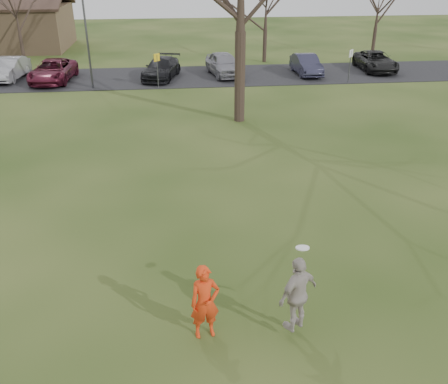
{
  "coord_description": "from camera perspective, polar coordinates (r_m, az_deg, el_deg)",
  "views": [
    {
      "loc": [
        -1.33,
        -7.71,
        7.22
      ],
      "look_at": [
        0.0,
        4.0,
        1.5
      ],
      "focal_mm": 38.81,
      "sensor_mm": 36.0,
      "label": 1
    }
  ],
  "objects": [
    {
      "name": "car_3",
      "position": [
        32.88,
        -7.38,
        14.25
      ],
      "size": [
        2.89,
        4.79,
        1.3
      ],
      "primitive_type": "imported",
      "rotation": [
        0.0,
        0.0,
        -0.26
      ],
      "color": "black",
      "rests_on": "parking_strip"
    },
    {
      "name": "ground",
      "position": [
        10.65,
        2.54,
        -16.85
      ],
      "size": [
        120.0,
        120.0,
        0.0
      ],
      "primitive_type": "plane",
      "color": "#1E380F",
      "rests_on": "ground"
    },
    {
      "name": "sign_white",
      "position": [
        32.31,
        14.66,
        14.82
      ],
      "size": [
        0.35,
        0.35,
        2.08
      ],
      "color": "#47474C",
      "rests_on": "ground"
    },
    {
      "name": "car_4",
      "position": [
        33.51,
        -0.02,
        14.85
      ],
      "size": [
        2.49,
        4.65,
        1.5
      ],
      "primitive_type": "imported",
      "rotation": [
        0.0,
        0.0,
        0.17
      ],
      "color": "gray",
      "rests_on": "parking_strip"
    },
    {
      "name": "lamp_post",
      "position": [
        30.74,
        -16.06,
        18.9
      ],
      "size": [
        0.34,
        0.34,
        6.27
      ],
      "color": "#47474C",
      "rests_on": "ground"
    },
    {
      "name": "small_tree_row",
      "position": [
        38.34,
        2.27,
        20.91
      ],
      "size": [
        55.0,
        5.9,
        8.5
      ],
      "color": "#352821",
      "rests_on": "ground"
    },
    {
      "name": "sign_yellow",
      "position": [
        30.27,
        -7.88,
        14.68
      ],
      "size": [
        0.35,
        0.35,
        2.08
      ],
      "color": "#47474C",
      "rests_on": "ground"
    },
    {
      "name": "car_5",
      "position": [
        34.29,
        9.66,
        14.58
      ],
      "size": [
        1.44,
        3.98,
        1.31
      ],
      "primitive_type": "imported",
      "rotation": [
        0.0,
        0.0,
        0.01
      ],
      "color": "#2A2A3F",
      "rests_on": "parking_strip"
    },
    {
      "name": "catching_play",
      "position": [
        10.16,
        8.69,
        -11.77
      ],
      "size": [
        1.08,
        0.89,
        1.99
      ],
      "color": "#B3A8A1",
      "rests_on": "ground"
    },
    {
      "name": "car_1",
      "position": [
        35.18,
        -24.01,
        13.13
      ],
      "size": [
        1.85,
        4.34,
        1.39
      ],
      "primitive_type": "imported",
      "rotation": [
        0.0,
        0.0,
        -0.09
      ],
      "color": "#95949A",
      "rests_on": "parking_strip"
    },
    {
      "name": "player_defender",
      "position": [
        10.19,
        -2.26,
        -12.84
      ],
      "size": [
        0.68,
        0.5,
        1.7
      ],
      "primitive_type": "imported",
      "rotation": [
        0.0,
        0.0,
        0.17
      ],
      "color": "red",
      "rests_on": "ground"
    },
    {
      "name": "car_2",
      "position": [
        33.58,
        -19.51,
        13.31
      ],
      "size": [
        2.61,
        5.03,
        1.36
      ],
      "primitive_type": "imported",
      "rotation": [
        0.0,
        0.0,
        -0.07
      ],
      "color": "#561426",
      "rests_on": "parking_strip"
    },
    {
      "name": "parking_strip",
      "position": [
        33.52,
        -4.16,
        13.44
      ],
      "size": [
        62.0,
        6.5,
        0.04
      ],
      "primitive_type": "cube",
      "color": "black",
      "rests_on": "ground"
    },
    {
      "name": "car_6",
      "position": [
        36.64,
        17.42,
        14.5
      ],
      "size": [
        2.43,
        4.77,
        1.29
      ],
      "primitive_type": "imported",
      "rotation": [
        0.0,
        0.0,
        -0.06
      ],
      "color": "black",
      "rests_on": "parking_strip"
    }
  ]
}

